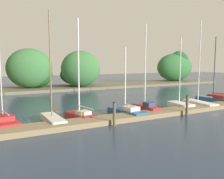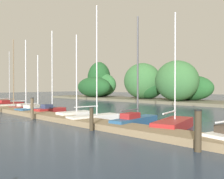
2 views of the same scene
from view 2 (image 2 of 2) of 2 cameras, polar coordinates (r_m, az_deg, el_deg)
name	(u,v)px [view 2 (image 2 of 2)]	position (r m, az deg, el deg)	size (l,w,h in m)	color
dock_pier	(46,115)	(19.95, -15.27, -5.91)	(29.63, 1.80, 0.35)	#847051
far_shore	(178,84)	(37.57, 15.29, 1.21)	(58.27, 8.21, 7.51)	#66604C
sailboat_0	(8,104)	(32.53, -23.23, -3.08)	(1.80, 4.05, 6.78)	maroon
sailboat_1	(13,105)	(29.43, -22.32, -3.39)	(1.01, 3.70, 7.76)	silver
sailboat_2	(25,106)	(27.57, -19.82, -3.58)	(1.74, 3.36, 7.45)	maroon
sailboat_3	(37,109)	(24.00, -17.34, -4.42)	(1.82, 4.01, 5.45)	#285684
sailboat_4	(51,109)	(22.30, -14.16, -4.50)	(1.06, 2.98, 7.43)	maroon
sailboat_5	(76,114)	(19.12, -8.51, -5.64)	(1.42, 2.89, 6.49)	white
sailboat_6	(96,117)	(17.22, -3.88, -6.38)	(1.57, 4.15, 8.18)	white
sailboat_7	(136,119)	(15.51, 5.67, -6.90)	(1.27, 4.43, 6.94)	#285684
sailboat_8	(174,124)	(14.60, 14.46, -7.78)	(2.10, 4.21, 6.78)	maroon
mooring_piling_2	(32,108)	(19.20, -18.29, -4.26)	(0.26, 0.26, 1.62)	brown
mooring_piling_3	(91,119)	(13.71, -4.86, -6.89)	(0.26, 0.26, 1.31)	#3D3323
mooring_piling_4	(198,131)	(9.86, 19.59, -9.09)	(0.30, 0.30, 1.60)	#3D3323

